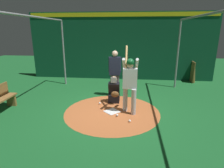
# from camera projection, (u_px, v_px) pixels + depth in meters

# --- Properties ---
(ground_plane) EXTENTS (25.63, 25.63, 0.00)m
(ground_plane) POSITION_uv_depth(u_px,v_px,m) (112.00, 112.00, 6.11)
(ground_plane) COLOR #195B28
(dirt_circle) EXTENTS (3.09, 3.09, 0.01)m
(dirt_circle) POSITION_uv_depth(u_px,v_px,m) (112.00, 112.00, 6.11)
(dirt_circle) COLOR #B76033
(dirt_circle) RESTS_ON ground
(home_plate) EXTENTS (0.59, 0.59, 0.01)m
(home_plate) POSITION_uv_depth(u_px,v_px,m) (112.00, 111.00, 6.11)
(home_plate) COLOR white
(home_plate) RESTS_ON dirt_circle
(batter) EXTENTS (0.68, 0.49, 2.10)m
(batter) POSITION_uv_depth(u_px,v_px,m) (130.00, 81.00, 5.77)
(batter) COLOR #BCBCC0
(batter) RESTS_ON ground
(catcher) EXTENTS (0.58, 0.40, 0.99)m
(catcher) POSITION_uv_depth(u_px,v_px,m) (114.00, 92.00, 6.83)
(catcher) COLOR black
(catcher) RESTS_ON ground
(umpire) EXTENTS (0.23, 0.49, 1.83)m
(umpire) POSITION_uv_depth(u_px,v_px,m) (115.00, 71.00, 7.27)
(umpire) COLOR #4C4C51
(umpire) RESTS_ON ground
(back_wall) EXTENTS (0.22, 9.63, 3.47)m
(back_wall) POSITION_uv_depth(u_px,v_px,m) (121.00, 46.00, 9.80)
(back_wall) COLOR #0F472D
(back_wall) RESTS_ON ground
(cage_frame) EXTENTS (6.14, 5.33, 3.02)m
(cage_frame) POSITION_uv_depth(u_px,v_px,m) (112.00, 45.00, 5.51)
(cage_frame) COLOR gray
(cage_frame) RESTS_ON ground
(bat_rack) EXTENTS (0.70, 0.19, 1.05)m
(bat_rack) POSITION_uv_depth(u_px,v_px,m) (192.00, 72.00, 9.55)
(bat_rack) COLOR olive
(bat_rack) RESTS_ON ground
(baseball_0) EXTENTS (0.07, 0.07, 0.07)m
(baseball_0) POSITION_uv_depth(u_px,v_px,m) (100.00, 103.00, 6.71)
(baseball_0) COLOR white
(baseball_0) RESTS_ON dirt_circle
(baseball_1) EXTENTS (0.07, 0.07, 0.07)m
(baseball_1) POSITION_uv_depth(u_px,v_px,m) (117.00, 115.00, 5.77)
(baseball_1) COLOR white
(baseball_1) RESTS_ON dirt_circle
(baseball_2) EXTENTS (0.07, 0.07, 0.07)m
(baseball_2) POSITION_uv_depth(u_px,v_px,m) (130.00, 121.00, 5.41)
(baseball_2) COLOR white
(baseball_2) RESTS_ON dirt_circle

